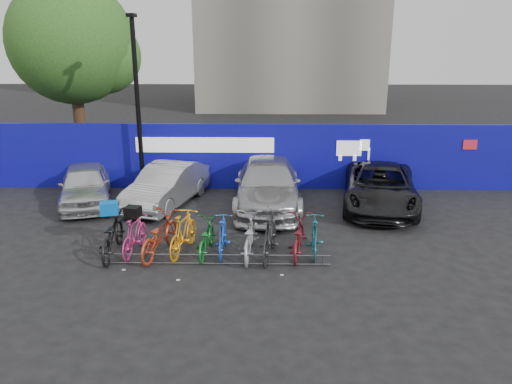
{
  "coord_description": "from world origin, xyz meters",
  "views": [
    {
      "loc": [
        1.2,
        -11.73,
        5.33
      ],
      "look_at": [
        0.93,
        2.0,
        1.09
      ],
      "focal_mm": 35.0,
      "sensor_mm": 36.0,
      "label": 1
    }
  ],
  "objects_px": {
    "car_0": "(85,185)",
    "bike_2": "(159,235)",
    "bike_8": "(298,236)",
    "bike_7": "(270,236)",
    "bike_4": "(206,238)",
    "lamppost": "(137,101)",
    "car_1": "(167,185)",
    "bike_5": "(222,236)",
    "bike_6": "(249,237)",
    "car_2": "(268,184)",
    "bike_0": "(112,235)",
    "bike_1": "(135,235)",
    "bike_3": "(183,233)",
    "bike_rack": "(216,259)",
    "car_3": "(380,187)",
    "bike_9": "(314,236)",
    "tree": "(78,45)"
  },
  "relations": [
    {
      "from": "car_0",
      "to": "bike_6",
      "type": "relative_size",
      "value": 1.98
    },
    {
      "from": "bike_8",
      "to": "bike_7",
      "type": "bearing_deg",
      "value": 22.77
    },
    {
      "from": "lamppost",
      "to": "bike_7",
      "type": "xyz_separation_m",
      "value": [
        4.52,
        -5.49,
        -2.69
      ]
    },
    {
      "from": "bike_4",
      "to": "bike_7",
      "type": "distance_m",
      "value": 1.64
    },
    {
      "from": "car_2",
      "to": "lamppost",
      "type": "bearing_deg",
      "value": 162.03
    },
    {
      "from": "bike_0",
      "to": "bike_2",
      "type": "relative_size",
      "value": 1.04
    },
    {
      "from": "bike_2",
      "to": "car_1",
      "type": "bearing_deg",
      "value": -67.84
    },
    {
      "from": "bike_7",
      "to": "bike_8",
      "type": "relative_size",
      "value": 1.03
    },
    {
      "from": "bike_5",
      "to": "car_2",
      "type": "bearing_deg",
      "value": -106.18
    },
    {
      "from": "lamppost",
      "to": "tree",
      "type": "bearing_deg",
      "value": 127.51
    },
    {
      "from": "bike_8",
      "to": "bike_0",
      "type": "bearing_deg",
      "value": 9.46
    },
    {
      "from": "tree",
      "to": "bike_7",
      "type": "xyz_separation_m",
      "value": [
        8.09,
        -10.15,
        -4.49
      ]
    },
    {
      "from": "car_0",
      "to": "bike_9",
      "type": "height_order",
      "value": "car_0"
    },
    {
      "from": "bike_4",
      "to": "bike_8",
      "type": "bearing_deg",
      "value": -174.73
    },
    {
      "from": "bike_7",
      "to": "bike_9",
      "type": "bearing_deg",
      "value": -159.19
    },
    {
      "from": "bike_3",
      "to": "bike_5",
      "type": "bearing_deg",
      "value": -169.34
    },
    {
      "from": "lamppost",
      "to": "bike_8",
      "type": "relative_size",
      "value": 3.25
    },
    {
      "from": "lamppost",
      "to": "bike_5",
      "type": "bearing_deg",
      "value": -58.02
    },
    {
      "from": "bike_5",
      "to": "bike_7",
      "type": "bearing_deg",
      "value": 171.47
    },
    {
      "from": "lamppost",
      "to": "car_3",
      "type": "distance_m",
      "value": 8.67
    },
    {
      "from": "bike_2",
      "to": "bike_7",
      "type": "height_order",
      "value": "bike_7"
    },
    {
      "from": "bike_6",
      "to": "car_1",
      "type": "bearing_deg",
      "value": -52.06
    },
    {
      "from": "bike_4",
      "to": "bike_6",
      "type": "height_order",
      "value": "bike_6"
    },
    {
      "from": "bike_9",
      "to": "bike_0",
      "type": "bearing_deg",
      "value": 5.49
    },
    {
      "from": "lamppost",
      "to": "bike_rack",
      "type": "relative_size",
      "value": 1.09
    },
    {
      "from": "car_2",
      "to": "bike_2",
      "type": "xyz_separation_m",
      "value": [
        -2.77,
        -3.93,
        -0.21
      ]
    },
    {
      "from": "car_2",
      "to": "bike_4",
      "type": "xyz_separation_m",
      "value": [
        -1.59,
        -3.88,
        -0.3
      ]
    },
    {
      "from": "bike_rack",
      "to": "car_2",
      "type": "height_order",
      "value": "car_2"
    },
    {
      "from": "bike_7",
      "to": "bike_6",
      "type": "bearing_deg",
      "value": -0.29
    },
    {
      "from": "car_1",
      "to": "bike_7",
      "type": "xyz_separation_m",
      "value": [
        3.39,
        -4.15,
        -0.09
      ]
    },
    {
      "from": "bike_0",
      "to": "bike_8",
      "type": "bearing_deg",
      "value": 177.68
    },
    {
      "from": "bike_4",
      "to": "bike_rack",
      "type": "bearing_deg",
      "value": 119.91
    },
    {
      "from": "bike_2",
      "to": "bike_5",
      "type": "bearing_deg",
      "value": -163.03
    },
    {
      "from": "tree",
      "to": "car_1",
      "type": "xyz_separation_m",
      "value": [
        4.7,
        -5.99,
        -4.4
      ]
    },
    {
      "from": "car_3",
      "to": "bike_6",
      "type": "bearing_deg",
      "value": -126.33
    },
    {
      "from": "bike_2",
      "to": "bike_3",
      "type": "distance_m",
      "value": 0.61
    },
    {
      "from": "car_0",
      "to": "bike_7",
      "type": "xyz_separation_m",
      "value": [
        6.12,
        -4.14,
        -0.09
      ]
    },
    {
      "from": "car_3",
      "to": "bike_9",
      "type": "bearing_deg",
      "value": -112.96
    },
    {
      "from": "bike_9",
      "to": "bike_7",
      "type": "bearing_deg",
      "value": 15.19
    },
    {
      "from": "car_0",
      "to": "bike_2",
      "type": "bearing_deg",
      "value": -68.1
    },
    {
      "from": "car_1",
      "to": "bike_1",
      "type": "bearing_deg",
      "value": -74.94
    },
    {
      "from": "bike_rack",
      "to": "car_3",
      "type": "relative_size",
      "value": 1.14
    },
    {
      "from": "car_2",
      "to": "bike_4",
      "type": "distance_m",
      "value": 4.2
    },
    {
      "from": "bike_1",
      "to": "bike_3",
      "type": "bearing_deg",
      "value": -171.59
    },
    {
      "from": "bike_3",
      "to": "bike_5",
      "type": "xyz_separation_m",
      "value": [
        1.01,
        -0.03,
        -0.06
      ]
    },
    {
      "from": "car_1",
      "to": "bike_5",
      "type": "distance_m",
      "value": 4.52
    },
    {
      "from": "bike_6",
      "to": "bike_2",
      "type": "bearing_deg",
      "value": 2.29
    },
    {
      "from": "car_1",
      "to": "bike_6",
      "type": "bearing_deg",
      "value": -38.71
    },
    {
      "from": "car_3",
      "to": "bike_7",
      "type": "relative_size",
      "value": 2.55
    },
    {
      "from": "bike_rack",
      "to": "car_1",
      "type": "relative_size",
      "value": 1.38
    }
  ]
}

